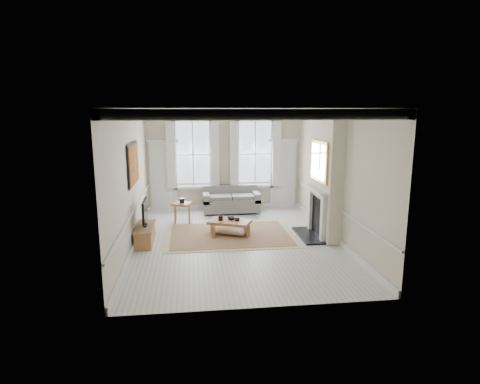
{
  "coord_description": "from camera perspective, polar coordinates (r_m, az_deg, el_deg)",
  "views": [
    {
      "loc": [
        -1.12,
        -9.92,
        3.38
      ],
      "look_at": [
        0.14,
        0.33,
        1.25
      ],
      "focal_mm": 30.0,
      "sensor_mm": 36.0,
      "label": 1
    }
  ],
  "objects": [
    {
      "name": "floor",
      "position": [
        10.54,
        -0.54,
        -7.05
      ],
      "size": [
        7.2,
        7.2,
        0.0
      ],
      "primitive_type": "plane",
      "color": "#B7B5AD",
      "rests_on": "ground"
    },
    {
      "name": "ceiling",
      "position": [
        9.99,
        -0.58,
        11.77
      ],
      "size": [
        7.2,
        7.2,
        0.0
      ],
      "primitive_type": "plane",
      "rotation": [
        3.14,
        0.0,
        0.0
      ],
      "color": "white",
      "rests_on": "back_wall"
    },
    {
      "name": "coffee_table",
      "position": [
        10.97,
        -1.45,
        -4.47
      ],
      "size": [
        1.27,
        1.04,
        0.41
      ],
      "rotation": [
        0.0,
        0.0,
        -0.43
      ],
      "color": "brown",
      "rests_on": "rug"
    },
    {
      "name": "ceramic_pot_a",
      "position": [
        10.96,
        -2.78,
        -3.71
      ],
      "size": [
        0.13,
        0.13,
        0.13
      ],
      "primitive_type": "cylinder",
      "color": "black",
      "rests_on": "coffee_table"
    },
    {
      "name": "tv",
      "position": [
        10.49,
        -13.37,
        -2.63
      ],
      "size": [
        0.08,
        0.9,
        0.68
      ],
      "color": "black",
      "rests_on": "tv_stand"
    },
    {
      "name": "ceramic_pot_b",
      "position": [
        10.91,
        -0.38,
        -3.89
      ],
      "size": [
        0.12,
        0.12,
        0.09
      ],
      "primitive_type": "cylinder",
      "color": "black",
      "rests_on": "coffee_table"
    },
    {
      "name": "rug",
      "position": [
        11.07,
        -1.44,
        -6.07
      ],
      "size": [
        3.5,
        2.6,
        0.02
      ],
      "primitive_type": "cube",
      "color": "#8D6948",
      "rests_on": "floor"
    },
    {
      "name": "side_table",
      "position": [
        12.28,
        -8.24,
        -2.03
      ],
      "size": [
        0.65,
        0.65,
        0.61
      ],
      "rotation": [
        0.0,
        0.0,
        -0.39
      ],
      "color": "brown",
      "rests_on": "floor"
    },
    {
      "name": "painting",
      "position": [
        10.41,
        -14.94,
        3.92
      ],
      "size": [
        0.05,
        1.66,
        1.06
      ],
      "primitive_type": "cube",
      "color": "#C47721",
      "rests_on": "left_wall"
    },
    {
      "name": "chimney_breast",
      "position": [
        10.86,
        12.15,
        2.49
      ],
      "size": [
        0.35,
        1.7,
        3.38
      ],
      "primitive_type": "cube",
      "color": "beige",
      "rests_on": "floor"
    },
    {
      "name": "window_left",
      "position": [
        13.56,
        -6.7,
        5.3
      ],
      "size": [
        1.26,
        0.2,
        2.2
      ],
      "primitive_type": null,
      "color": "#B2BCC6",
      "rests_on": "back_wall"
    },
    {
      "name": "door_left",
      "position": [
        13.7,
        -10.81,
        2.07
      ],
      "size": [
        0.9,
        0.08,
        2.3
      ],
      "primitive_type": "cube",
      "color": "silver",
      "rests_on": "floor"
    },
    {
      "name": "door_right",
      "position": [
        14.03,
        6.15,
        2.43
      ],
      "size": [
        0.9,
        0.08,
        2.3
      ],
      "primitive_type": "cube",
      "color": "silver",
      "rests_on": "floor"
    },
    {
      "name": "bowl",
      "position": [
        11.04,
        -1.24,
        -3.78
      ],
      "size": [
        0.27,
        0.27,
        0.06
      ],
      "primitive_type": "imported",
      "rotation": [
        0.0,
        0.0,
        0.19
      ],
      "color": "black",
      "rests_on": "coffee_table"
    },
    {
      "name": "fireplace",
      "position": [
        10.98,
        10.82,
        -2.51
      ],
      "size": [
        0.21,
        1.45,
        1.33
      ],
      "color": "silver",
      "rests_on": "floor"
    },
    {
      "name": "back_wall",
      "position": [
        13.67,
        -2.27,
        4.58
      ],
      "size": [
        5.2,
        0.0,
        5.2
      ],
      "primitive_type": "plane",
      "rotation": [
        1.57,
        0.0,
        0.0
      ],
      "color": "beige",
      "rests_on": "floor"
    },
    {
      "name": "window_right",
      "position": [
        13.73,
        2.14,
        5.45
      ],
      "size": [
        1.26,
        0.2,
        2.2
      ],
      "primitive_type": null,
      "color": "#B2BCC6",
      "rests_on": "back_wall"
    },
    {
      "name": "sofa",
      "position": [
        13.44,
        -1.28,
        -1.33
      ],
      "size": [
        1.87,
        0.91,
        0.86
      ],
      "color": "#5E5E5C",
      "rests_on": "floor"
    },
    {
      "name": "tv_stand",
      "position": [
        10.66,
        -13.33,
        -5.88
      ],
      "size": [
        0.41,
        1.27,
        0.45
      ],
      "primitive_type": "cube",
      "color": "brown",
      "rests_on": "floor"
    },
    {
      "name": "mirror",
      "position": [
        10.74,
        11.14,
        4.32
      ],
      "size": [
        0.06,
        1.26,
        1.06
      ],
      "primitive_type": "cube",
      "color": "gold",
      "rests_on": "chimney_breast"
    },
    {
      "name": "right_wall",
      "position": [
        10.73,
        13.38,
        2.33
      ],
      "size": [
        0.0,
        7.2,
        7.2
      ],
      "primitive_type": "plane",
      "rotation": [
        1.57,
        0.0,
        -1.57
      ],
      "color": "beige",
      "rests_on": "floor"
    },
    {
      "name": "hearth",
      "position": [
        11.11,
        9.7,
        -6.09
      ],
      "size": [
        0.55,
        1.5,
        0.05
      ],
      "primitive_type": "cube",
      "color": "black",
      "rests_on": "floor"
    },
    {
      "name": "left_wall",
      "position": [
        10.17,
        -15.28,
        1.73
      ],
      "size": [
        0.0,
        7.2,
        7.2
      ],
      "primitive_type": "plane",
      "rotation": [
        1.57,
        0.0,
        1.57
      ],
      "color": "beige",
      "rests_on": "floor"
    }
  ]
}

